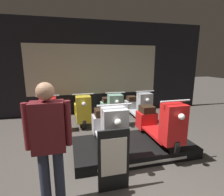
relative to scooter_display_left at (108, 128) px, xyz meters
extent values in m
plane|color=#423D38|center=(0.24, -1.00, -0.60)|extent=(30.00, 30.00, 0.00)
cube|color=black|center=(0.24, 3.06, 1.00)|extent=(8.28, 0.08, 3.20)
cube|color=beige|center=(0.24, 3.02, 0.95)|extent=(4.55, 0.01, 1.70)
cube|color=black|center=(0.55, 0.05, -0.50)|extent=(2.43, 1.21, 0.20)
cube|color=silver|center=(0.55, -0.56, -0.51)|extent=(1.70, 0.01, 0.05)
cylinder|color=black|center=(0.00, -0.52, -0.23)|extent=(0.09, 0.34, 0.34)
cylinder|color=black|center=(0.00, 0.62, -0.23)|extent=(0.09, 0.34, 0.34)
cube|color=#BCBCC1|center=(0.00, 0.05, -0.23)|extent=(0.38, 1.03, 0.05)
cube|color=#BCBCC1|center=(0.00, -0.49, 0.16)|extent=(0.40, 0.31, 0.74)
cube|color=#BCBCC1|center=(0.00, 0.59, -0.14)|extent=(0.42, 0.36, 0.39)
cube|color=black|center=(0.00, 0.58, 0.14)|extent=(0.30, 0.32, 0.16)
cylinder|color=silver|center=(0.00, -0.50, 0.59)|extent=(0.57, 0.03, 0.03)
sphere|color=white|center=(0.00, -0.71, 0.37)|extent=(0.11, 0.11, 0.11)
cylinder|color=black|center=(1.09, -0.52, -0.23)|extent=(0.09, 0.34, 0.34)
cylinder|color=black|center=(1.09, 0.62, -0.23)|extent=(0.09, 0.34, 0.34)
cube|color=red|center=(1.09, 0.05, -0.23)|extent=(0.38, 1.03, 0.05)
cube|color=red|center=(1.09, -0.49, 0.16)|extent=(0.40, 0.31, 0.74)
cube|color=red|center=(1.09, 0.59, -0.14)|extent=(0.42, 0.36, 0.39)
cube|color=black|center=(1.09, 0.58, 0.14)|extent=(0.30, 0.32, 0.16)
cylinder|color=silver|center=(1.09, -0.50, 0.59)|extent=(0.57, 0.03, 0.03)
sphere|color=white|center=(1.09, -0.71, 0.37)|extent=(0.11, 0.11, 0.11)
cylinder|color=black|center=(-1.22, 1.54, -0.43)|extent=(0.09, 0.34, 0.34)
cylinder|color=black|center=(-1.22, 2.68, -0.43)|extent=(0.09, 0.34, 0.34)
cube|color=red|center=(-1.22, 2.11, -0.43)|extent=(0.38, 1.03, 0.05)
cube|color=red|center=(-1.22, 1.57, -0.04)|extent=(0.40, 0.31, 0.74)
cube|color=red|center=(-1.22, 2.65, -0.34)|extent=(0.42, 0.36, 0.39)
cube|color=black|center=(-1.22, 2.65, -0.06)|extent=(0.30, 0.32, 0.16)
cylinder|color=silver|center=(-1.22, 1.56, 0.39)|extent=(0.57, 0.03, 0.03)
sphere|color=white|center=(-1.22, 1.36, 0.16)|extent=(0.11, 0.11, 0.11)
cylinder|color=black|center=(-0.32, 1.54, -0.43)|extent=(0.09, 0.34, 0.34)
cylinder|color=black|center=(-0.32, 2.68, -0.43)|extent=(0.09, 0.34, 0.34)
cube|color=yellow|center=(-0.32, 2.11, -0.43)|extent=(0.38, 1.03, 0.05)
cube|color=yellow|center=(-0.32, 1.57, -0.04)|extent=(0.40, 0.31, 0.74)
cube|color=yellow|center=(-0.32, 2.65, -0.34)|extent=(0.42, 0.36, 0.39)
cube|color=black|center=(-0.32, 2.65, -0.06)|extent=(0.30, 0.32, 0.16)
cylinder|color=silver|center=(-0.32, 1.56, 0.39)|extent=(0.57, 0.03, 0.03)
sphere|color=white|center=(-0.32, 1.36, 0.16)|extent=(0.11, 0.11, 0.11)
cylinder|color=black|center=(0.58, 1.54, -0.43)|extent=(0.09, 0.34, 0.34)
cylinder|color=black|center=(0.58, 2.68, -0.43)|extent=(0.09, 0.34, 0.34)
cube|color=#8EC6AD|center=(0.58, 2.11, -0.43)|extent=(0.38, 1.03, 0.05)
cube|color=#8EC6AD|center=(0.58, 1.57, -0.04)|extent=(0.40, 0.31, 0.74)
cube|color=#8EC6AD|center=(0.58, 2.65, -0.34)|extent=(0.42, 0.36, 0.39)
cube|color=black|center=(0.58, 2.65, -0.06)|extent=(0.30, 0.32, 0.16)
cylinder|color=silver|center=(0.58, 1.56, 0.39)|extent=(0.57, 0.03, 0.03)
sphere|color=white|center=(0.58, 1.36, 0.16)|extent=(0.11, 0.11, 0.11)
cylinder|color=black|center=(1.49, 1.54, -0.43)|extent=(0.09, 0.34, 0.34)
cylinder|color=black|center=(1.49, 2.68, -0.43)|extent=(0.09, 0.34, 0.34)
cube|color=#BCBCC1|center=(1.49, 2.11, -0.43)|extent=(0.38, 1.03, 0.05)
cube|color=#BCBCC1|center=(1.49, 1.57, -0.04)|extent=(0.40, 0.31, 0.74)
cube|color=#BCBCC1|center=(1.49, 2.65, -0.34)|extent=(0.42, 0.36, 0.39)
cube|color=black|center=(1.49, 2.65, -0.06)|extent=(0.30, 0.32, 0.16)
cylinder|color=silver|center=(1.49, 1.56, 0.39)|extent=(0.57, 0.03, 0.03)
sphere|color=white|center=(1.49, 1.36, 0.16)|extent=(0.11, 0.11, 0.11)
cylinder|color=#232838|center=(-1.05, -0.99, -0.20)|extent=(0.13, 0.13, 0.78)
cylinder|color=#232838|center=(-0.87, -0.99, -0.20)|extent=(0.13, 0.13, 0.78)
cube|color=#5B191E|center=(-0.96, -0.99, 0.50)|extent=(0.39, 0.22, 0.62)
cylinder|color=#5B191E|center=(-1.19, -0.99, 0.52)|extent=(0.08, 0.08, 0.57)
cylinder|color=#5B191E|center=(-0.72, -0.99, 0.52)|extent=(0.08, 0.08, 0.57)
sphere|color=#A87A5B|center=(-0.96, -0.99, 0.93)|extent=(0.21, 0.21, 0.21)
cube|color=black|center=(-0.13, -0.93, -0.12)|extent=(0.46, 0.04, 0.95)
cube|color=white|center=(-0.13, -0.95, -0.05)|extent=(0.37, 0.01, 0.57)
camera|label=1|loc=(-0.70, -3.09, 1.28)|focal=28.00mm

